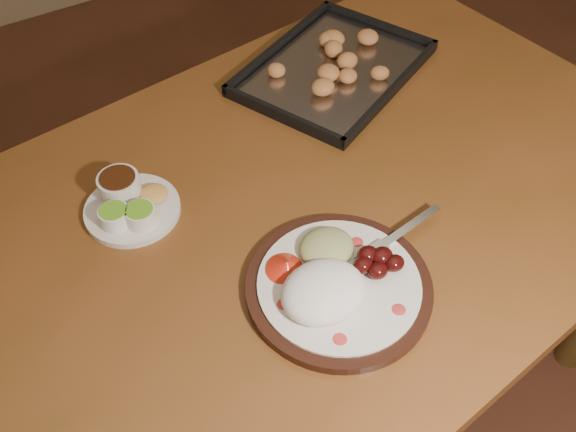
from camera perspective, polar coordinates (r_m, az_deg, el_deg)
ground at (r=1.86m, az=1.99°, el=-9.51°), size 4.00×4.00×0.00m
dining_table at (r=1.19m, az=-0.05°, el=-2.53°), size 1.60×1.08×0.75m
dinner_plate at (r=0.99m, az=4.14°, el=-5.94°), size 0.38×0.29×0.07m
condiment_saucer at (r=1.13m, az=-13.97°, el=1.12°), size 0.16×0.16×0.06m
baking_tray at (r=1.40m, az=4.10°, el=13.00°), size 0.48×0.43×0.04m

